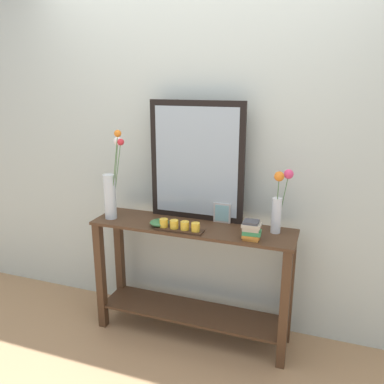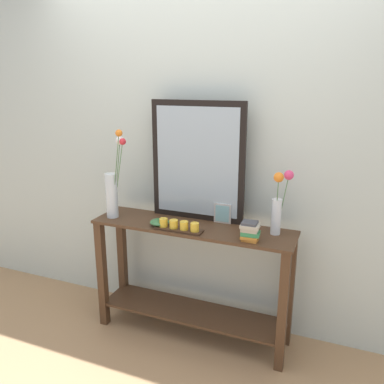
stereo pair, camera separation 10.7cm
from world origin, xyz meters
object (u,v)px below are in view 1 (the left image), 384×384
(vase_right, at_px, (279,203))
(candle_tray, at_px, (179,227))
(decorative_bowl, at_px, (159,223))
(book_stack, at_px, (251,230))
(mirror_leaning, at_px, (196,162))
(tall_vase_left, at_px, (111,187))
(console_table, at_px, (192,272))
(picture_frame_small, at_px, (222,213))

(vase_right, height_order, candle_tray, vase_right)
(decorative_bowl, xyz_separation_m, book_stack, (0.62, -0.02, 0.04))
(mirror_leaning, distance_m, tall_vase_left, 0.62)
(vase_right, bearing_deg, decorative_bowl, -168.85)
(console_table, distance_m, candle_tray, 0.39)
(book_stack, bearing_deg, tall_vase_left, 176.41)
(book_stack, bearing_deg, picture_frame_small, 137.33)
(mirror_leaning, bearing_deg, decorative_bowl, -128.30)
(vase_right, xyz_separation_m, picture_frame_small, (-0.38, 0.06, -0.13))
(decorative_bowl, bearing_deg, console_table, 22.86)
(mirror_leaning, bearing_deg, vase_right, -7.98)
(vase_right, distance_m, picture_frame_small, 0.41)
(vase_right, xyz_separation_m, book_stack, (-0.13, -0.17, -0.14))
(vase_right, distance_m, candle_tray, 0.65)
(candle_tray, distance_m, decorative_bowl, 0.16)
(decorative_bowl, height_order, book_stack, book_stack)
(tall_vase_left, distance_m, decorative_bowl, 0.43)
(tall_vase_left, xyz_separation_m, vase_right, (1.14, 0.10, -0.02))
(console_table, relative_size, picture_frame_small, 10.09)
(picture_frame_small, xyz_separation_m, decorative_bowl, (-0.38, -0.21, -0.04))
(console_table, bearing_deg, tall_vase_left, -176.12)
(tall_vase_left, distance_m, book_stack, 1.02)
(tall_vase_left, height_order, candle_tray, tall_vase_left)
(console_table, relative_size, vase_right, 3.35)
(mirror_leaning, relative_size, candle_tray, 2.58)
(vase_right, bearing_deg, candle_tray, -163.53)
(book_stack, bearing_deg, mirror_leaning, 150.70)
(mirror_leaning, distance_m, book_stack, 0.62)
(console_table, bearing_deg, picture_frame_small, 36.15)
(mirror_leaning, height_order, tall_vase_left, mirror_leaning)
(mirror_leaning, relative_size, book_stack, 6.84)
(tall_vase_left, relative_size, picture_frame_small, 4.60)
(console_table, relative_size, decorative_bowl, 10.72)
(console_table, xyz_separation_m, book_stack, (0.42, -0.10, 0.41))
(mirror_leaning, bearing_deg, candle_tray, -95.83)
(vase_right, bearing_deg, tall_vase_left, -174.79)
(picture_frame_small, bearing_deg, console_table, -143.85)
(tall_vase_left, xyz_separation_m, decorative_bowl, (0.38, -0.05, -0.20))
(tall_vase_left, bearing_deg, console_table, 3.88)
(picture_frame_small, bearing_deg, tall_vase_left, -167.61)
(tall_vase_left, distance_m, picture_frame_small, 0.79)
(console_table, distance_m, tall_vase_left, 0.82)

